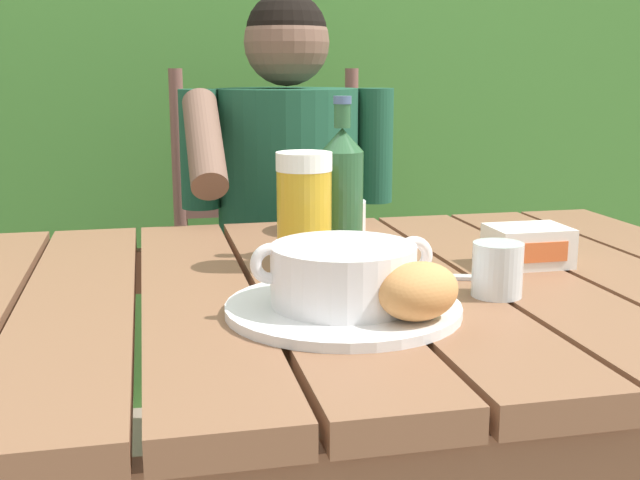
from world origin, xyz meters
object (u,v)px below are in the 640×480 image
at_px(soup_bowl, 343,273).
at_px(table_knife, 436,276).
at_px(serving_plate, 343,308).
at_px(beer_glass, 304,210).
at_px(water_glass_small, 497,270).
at_px(butter_tub, 528,246).
at_px(bread_roll, 418,291).
at_px(beer_bottle, 342,191).
at_px(chair_near_diner, 277,279).
at_px(diner_bowl, 325,216).
at_px(person_eating, 290,214).

bearing_deg(soup_bowl, table_knife, 37.02).
xyz_separation_m(serving_plate, beer_glass, (-0.00, 0.23, 0.08)).
relative_size(water_glass_small, butter_tub, 0.61).
bearing_deg(bread_roll, beer_bottle, 89.74).
bearing_deg(beer_glass, chair_near_diner, 83.54).
xyz_separation_m(beer_glass, water_glass_small, (0.22, -0.20, -0.05)).
relative_size(bread_roll, beer_bottle, 0.51).
relative_size(butter_tub, table_knife, 0.72).
relative_size(bread_roll, table_knife, 0.79).
bearing_deg(water_glass_small, soup_bowl, -172.47).
height_order(bread_roll, beer_bottle, beer_bottle).
height_order(bread_roll, table_knife, bread_roll).
bearing_deg(butter_tub, table_knife, -164.17).
xyz_separation_m(serving_plate, diner_bowl, (0.09, 0.49, 0.02)).
bearing_deg(beer_bottle, serving_plate, -103.67).
distance_m(beer_bottle, butter_tub, 0.29).
distance_m(serving_plate, beer_bottle, 0.31).
bearing_deg(butter_tub, beer_glass, 170.04).
distance_m(bread_roll, butter_tub, 0.36).
relative_size(beer_bottle, diner_bowl, 1.69).
bearing_deg(chair_near_diner, beer_glass, -96.46).
height_order(serving_plate, butter_tub, butter_tub).
height_order(beer_glass, water_glass_small, beer_glass).
bearing_deg(bread_roll, chair_near_diner, 88.86).
bearing_deg(bread_roll, butter_tub, 43.71).
bearing_deg(table_knife, butter_tub, 15.83).
bearing_deg(beer_bottle, table_knife, -58.29).
bearing_deg(person_eating, chair_near_diner, 89.16).
bearing_deg(beer_bottle, water_glass_small, -60.62).
height_order(soup_bowl, table_knife, soup_bowl).
distance_m(serving_plate, soup_bowl, 0.04).
bearing_deg(soup_bowl, beer_bottle, 76.33).
xyz_separation_m(bread_roll, water_glass_small, (0.15, 0.11, -0.01)).
bearing_deg(bread_roll, diner_bowl, 87.78).
height_order(beer_glass, butter_tub, beer_glass).
xyz_separation_m(person_eating, butter_tub, (0.24, -0.66, 0.06)).
distance_m(soup_bowl, beer_glass, 0.23).
height_order(chair_near_diner, diner_bowl, chair_near_diner).
bearing_deg(serving_plate, chair_near_diner, 85.05).
height_order(chair_near_diner, beer_bottle, chair_near_diner).
relative_size(water_glass_small, diner_bowl, 0.48).
height_order(soup_bowl, beer_bottle, beer_bottle).
relative_size(soup_bowl, table_knife, 1.40).
relative_size(soup_bowl, diner_bowl, 1.52).
height_order(chair_near_diner, beer_glass, chair_near_diner).
bearing_deg(person_eating, soup_bowl, -95.95).
bearing_deg(beer_bottle, beer_glass, -142.54).
bearing_deg(person_eating, water_glass_small, -81.02).
relative_size(table_knife, diner_bowl, 1.08).
relative_size(water_glass_small, table_knife, 0.44).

